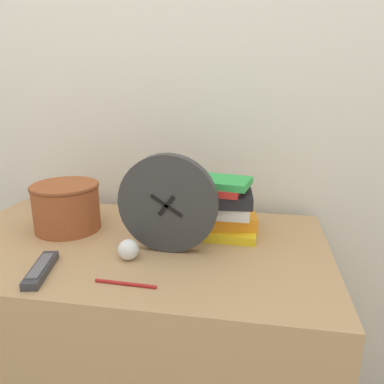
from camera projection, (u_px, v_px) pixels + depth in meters
wall_back at (163, 88)px, 1.35m from camera, size 6.00×0.04×2.40m
desk at (139, 350)px, 1.22m from camera, size 1.13×0.65×0.77m
desk_clock at (168, 204)px, 1.02m from camera, size 0.28×0.04×0.28m
book_stack at (216, 207)px, 1.15m from camera, size 0.26×0.19×0.18m
basket at (66, 205)px, 1.19m from camera, size 0.21×0.21×0.15m
tv_remote at (41, 269)px, 0.93m from camera, size 0.08×0.18×0.02m
crumpled_paper_ball at (128, 250)px, 1.00m from camera, size 0.06×0.06×0.06m
pen at (125, 284)px, 0.88m from camera, size 0.15×0.01×0.01m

